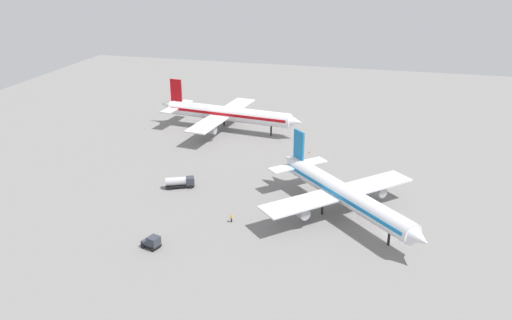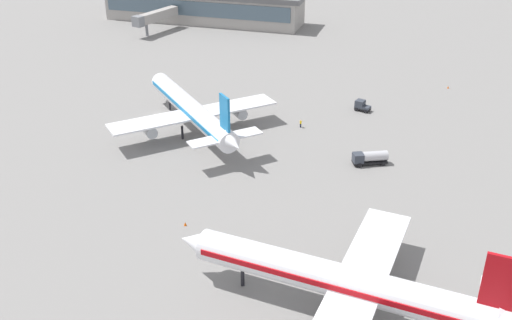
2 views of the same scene
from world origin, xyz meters
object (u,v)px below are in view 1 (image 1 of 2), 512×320
object	(u,v)px
airplane_at_gate	(227,114)
ground_crew_worker	(231,218)
baggage_tug	(152,242)
fuel_truck	(180,182)
safety_cone_near_gate	(309,152)
airplane_taxiing	(344,194)

from	to	relation	value
airplane_at_gate	ground_crew_worker	size ratio (longest dim) A/B	26.70
baggage_tug	fuel_truck	world-z (taller)	fuel_truck
ground_crew_worker	safety_cone_near_gate	xyz separation A→B (m)	(8.65, 40.38, -0.55)
safety_cone_near_gate	fuel_truck	bearing A→B (deg)	-130.80
airplane_taxiing	baggage_tug	xyz separation A→B (m)	(-31.22, -20.76, -3.60)
ground_crew_worker	airplane_taxiing	bearing A→B (deg)	-178.02
fuel_truck	safety_cone_near_gate	size ratio (longest dim) A/B	10.86
fuel_truck	safety_cone_near_gate	bearing A→B (deg)	24.47
airplane_at_gate	safety_cone_near_gate	world-z (taller)	airplane_at_gate
safety_cone_near_gate	airplane_at_gate	bearing A→B (deg)	154.45
ground_crew_worker	baggage_tug	bearing A→B (deg)	29.96
ground_crew_worker	airplane_at_gate	bearing A→B (deg)	-91.37
airplane_taxiing	fuel_truck	world-z (taller)	airplane_taxiing
fuel_truck	safety_cone_near_gate	world-z (taller)	fuel_truck
airplane_at_gate	airplane_taxiing	size ratio (longest dim) A/B	1.32
airplane_taxiing	ground_crew_worker	bearing A→B (deg)	-112.88
airplane_taxiing	safety_cone_near_gate	distance (m)	34.64
baggage_tug	ground_crew_worker	bearing A→B (deg)	67.53
airplane_taxiing	baggage_tug	bearing A→B (deg)	-100.91
airplane_at_gate	baggage_tug	world-z (taller)	airplane_at_gate
airplane_taxiing	fuel_truck	xyz separation A→B (m)	(-36.13, 4.11, -3.36)
baggage_tug	airplane_at_gate	bearing A→B (deg)	113.78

